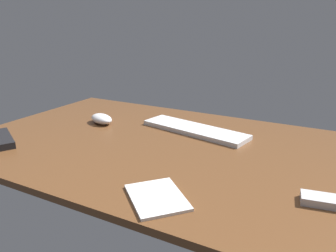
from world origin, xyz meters
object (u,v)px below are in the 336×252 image
Objects in this scene: computer_mouse at (102,119)px; tv_remote at (2,139)px; keyboard at (195,130)px; notepad at (157,197)px.

tv_remote is at bearing -94.38° from computer_mouse.
keyboard is 3.59× the size of computer_mouse.
tv_remote reaches higher than notepad.
tv_remote is 65.22cm from notepad.
computer_mouse is (-37.08, -8.08, 1.05)cm from keyboard.
computer_mouse reaches higher than notepad.
tv_remote is 1.16× the size of notepad.
keyboard is 2.26× the size of tv_remote.
notepad is at bearing -17.96° from computer_mouse.
keyboard is 37.96cm from computer_mouse.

